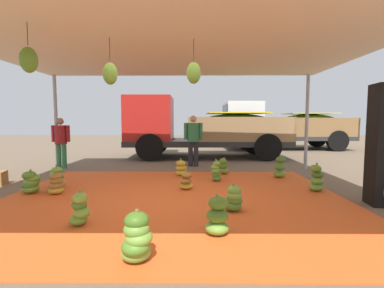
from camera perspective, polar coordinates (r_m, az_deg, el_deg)
The scene contains 20 objects.
ground_plane at distance 8.27m, azimuth -2.34°, elevation -5.41°, with size 40.00×40.00×0.00m, color brown.
tarp_orange at distance 5.35m, azimuth -3.94°, elevation -11.07°, with size 6.48×5.49×0.01m, color #E05B23.
tent_canopy at distance 5.23m, azimuth -4.39°, elevation 19.69°, with size 8.00×7.00×2.90m.
banana_bunch_0 at distance 7.43m, azimuth -2.19°, elevation -5.03°, with size 0.46×0.46×0.45m.
banana_bunch_1 at distance 6.78m, azimuth 4.95°, elevation -5.65°, with size 0.33×0.34×0.54m.
banana_bunch_2 at distance 4.29m, azimuth -22.01°, elevation -12.42°, with size 0.35×0.30×0.51m.
banana_bunch_3 at distance 7.50m, azimuth 17.55°, elevation -4.70°, with size 0.34×0.33×0.58m.
banana_bunch_5 at distance 3.07m, azimuth -11.27°, elevation -18.51°, with size 0.43×0.45×0.56m.
banana_bunch_6 at distance 6.53m, azimuth -30.14°, elevation -6.87°, with size 0.46×0.47×0.48m.
banana_bunch_7 at distance 6.38m, azimuth 24.18°, elevation -6.51°, with size 0.42×0.41×0.59m.
banana_bunch_8 at distance 6.84m, azimuth -25.98°, elevation -6.20°, with size 0.39×0.37×0.50m.
banana_bunch_9 at distance 4.64m, azimuth 8.55°, elevation -11.06°, with size 0.41×0.40×0.45m.
banana_bunch_10 at distance 6.23m, azimuth -26.11°, elevation -7.40°, with size 0.41×0.41×0.46m.
banana_bunch_11 at distance 5.96m, azimuth -1.21°, elevation -7.67°, with size 0.37×0.36×0.42m.
banana_bunch_12 at distance 3.71m, azimuth 5.22°, elevation -14.67°, with size 0.43×0.43×0.52m.
banana_bunch_13 at distance 7.68m, azimuth 6.45°, elevation -4.64°, with size 0.36×0.36×0.47m.
cargo_truck_main at distance 11.15m, azimuth 1.70°, elevation 3.43°, with size 6.36×2.56×2.40m.
cargo_truck_far at distance 15.03m, azimuth 17.83°, elevation 3.60°, with size 6.34×2.52×2.40m.
worker_0 at distance 9.40m, azimuth -25.31°, elevation 0.92°, with size 0.57×0.35×1.55m.
worker_1 at distance 8.91m, azimuth 0.26°, elevation 1.50°, with size 0.60×0.37×1.63m.
Camera 1 is at (0.40, -5.13, 1.47)m, focal length 26.01 mm.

